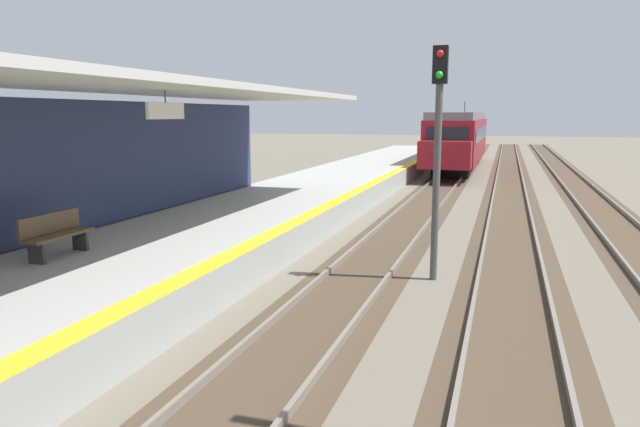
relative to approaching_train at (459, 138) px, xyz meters
name	(u,v)px	position (x,y,z in m)	size (l,w,h in m)	color
station_platform	(212,237)	(-4.40, -27.31, -1.73)	(5.00, 80.00, 0.91)	#A8A8A3
station_building_with_canopy	(23,169)	(-6.20, -31.77, 0.48)	(4.85, 24.00, 4.43)	#4C4C4C
track_pair_nearest_platform	(398,233)	(0.00, -23.31, -2.13)	(2.34, 120.00, 0.16)	#4C3D2D
track_pair_middle	(511,240)	(3.40, -23.31, -2.13)	(2.34, 120.00, 0.16)	#4C3D2D
track_pair_far_side	(638,248)	(6.80, -23.31, -2.13)	(2.34, 120.00, 0.16)	#4C3D2D
approaching_train	(459,138)	(0.00, 0.00, 0.00)	(2.93, 19.60, 4.76)	maroon
rail_signal_post	(438,140)	(1.68, -28.07, 1.02)	(0.32, 0.34, 5.20)	#4C4C4C
platform_bench	(56,233)	(-5.44, -31.86, -0.80)	(0.45, 1.60, 0.88)	brown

